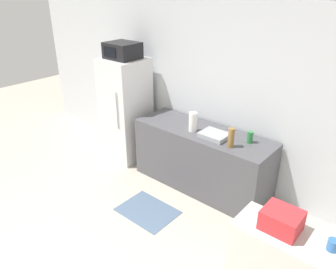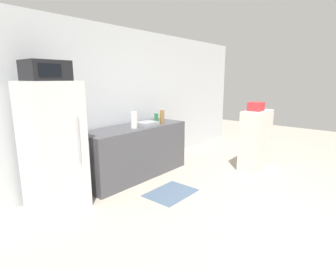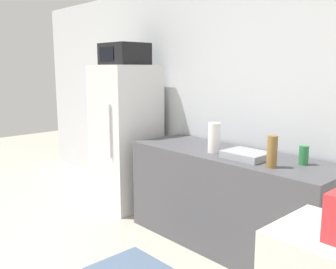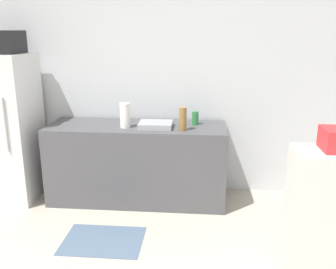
{
  "view_description": "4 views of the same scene",
  "coord_description": "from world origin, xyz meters",
  "px_view_note": "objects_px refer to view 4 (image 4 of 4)",
  "views": [
    {
      "loc": [
        2.42,
        -0.73,
        2.81
      ],
      "look_at": [
        0.09,
        1.99,
        1.1
      ],
      "focal_mm": 35.0,
      "sensor_mm": 36.0,
      "label": 1
    },
    {
      "loc": [
        -2.97,
        -0.6,
        1.73
      ],
      "look_at": [
        -0.03,
        1.84,
        0.9
      ],
      "focal_mm": 28.0,
      "sensor_mm": 36.0,
      "label": 2
    },
    {
      "loc": [
        2.16,
        0.04,
        1.67
      ],
      "look_at": [
        0.07,
        1.98,
        1.15
      ],
      "focal_mm": 40.0,
      "sensor_mm": 36.0,
      "label": 3
    },
    {
      "loc": [
        0.83,
        -1.34,
        1.95
      ],
      "look_at": [
        0.53,
        2.09,
        0.98
      ],
      "focal_mm": 40.0,
      "sensor_mm": 36.0,
      "label": 4
    }
  ],
  "objects_px": {
    "refrigerator": "(7,128)",
    "paper_towel_roll": "(125,115)",
    "bottle_short": "(195,118)",
    "bottle_tall": "(183,119)"
  },
  "relations": [
    {
      "from": "bottle_short",
      "to": "paper_towel_roll",
      "type": "xyz_separation_m",
      "value": [
        -0.77,
        -0.19,
        0.06
      ]
    },
    {
      "from": "bottle_short",
      "to": "paper_towel_roll",
      "type": "distance_m",
      "value": 0.79
    },
    {
      "from": "paper_towel_roll",
      "to": "refrigerator",
      "type": "bearing_deg",
      "value": 178.22
    },
    {
      "from": "refrigerator",
      "to": "paper_towel_roll",
      "type": "bearing_deg",
      "value": -1.78
    },
    {
      "from": "refrigerator",
      "to": "paper_towel_roll",
      "type": "relative_size",
      "value": 6.19
    },
    {
      "from": "bottle_tall",
      "to": "paper_towel_roll",
      "type": "distance_m",
      "value": 0.64
    },
    {
      "from": "refrigerator",
      "to": "bottle_tall",
      "type": "distance_m",
      "value": 2.05
    },
    {
      "from": "bottle_tall",
      "to": "bottle_short",
      "type": "relative_size",
      "value": 1.63
    },
    {
      "from": "refrigerator",
      "to": "bottle_tall",
      "type": "relative_size",
      "value": 6.74
    },
    {
      "from": "paper_towel_roll",
      "to": "bottle_short",
      "type": "bearing_deg",
      "value": 14.12
    }
  ]
}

